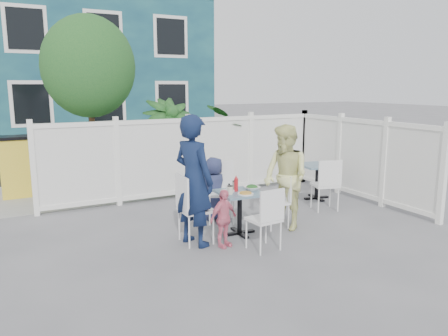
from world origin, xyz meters
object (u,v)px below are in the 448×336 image
chair_back (221,186)px  chair_left (190,204)px  man (194,181)px  utility_cabinet (17,168)px  boy (214,189)px  chair_right (279,197)px  toddler (223,218)px  main_table (240,201)px  spare_table (317,172)px  chair_near (267,215)px  woman (286,177)px

chair_back → chair_left: bearing=64.9°
chair_left → man: bearing=36.2°
utility_cabinet → boy: bearing=-49.1°
chair_right → toddler: 1.27m
main_table → man: size_ratio=0.36×
spare_table → chair_near: chair_near is taller
chair_left → man: size_ratio=0.54×
chair_left → man: (0.04, -0.05, 0.35)m
utility_cabinet → man: size_ratio=0.64×
main_table → spare_table: 2.66m
chair_left → woman: size_ratio=0.61×
chair_right → man: man is taller
chair_back → chair_near: bearing=110.8°
main_table → spare_table: size_ratio=0.88×
toddler → chair_left: bearing=117.8°
boy → utility_cabinet: bearing=-59.9°
main_table → woman: (0.79, -0.07, 0.31)m
utility_cabinet → spare_table: size_ratio=1.55×
main_table → chair_right: size_ratio=0.79×
toddler → boy: bearing=52.2°
utility_cabinet → toddler: 5.04m
utility_cabinet → boy: 4.30m
man → boy: 1.25m
chair_left → chair_back: chair_left is taller
chair_right → chair_back: (-0.67, 0.75, 0.09)m
chair_near → man: size_ratio=0.48×
utility_cabinet → chair_right: size_ratio=1.40×
utility_cabinet → main_table: size_ratio=1.77×
chair_left → chair_near: size_ratio=1.13×
toddler → man: bearing=119.4°
chair_right → man: size_ratio=0.46×
chair_near → man: 1.13m
main_table → chair_near: bearing=-91.0°
chair_back → toddler: size_ratio=1.20×
chair_back → boy: boy is taller
toddler → spare_table: bearing=9.9°
main_table → chair_right: bearing=1.7°
main_table → boy: bearing=90.7°
chair_near → boy: (0.00, 1.62, 0.02)m
spare_table → chair_right: chair_right is taller
chair_near → main_table: bearing=84.2°
main_table → woman: woman is taller
spare_table → boy: boy is taller
chair_right → toddler: chair_right is taller
main_table → toddler: (-0.47, -0.36, -0.10)m
spare_table → main_table: bearing=-155.4°
utility_cabinet → woman: woman is taller
man → boy: man is taller
chair_left → boy: 1.17m
chair_right → woman: (0.05, -0.09, 0.33)m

